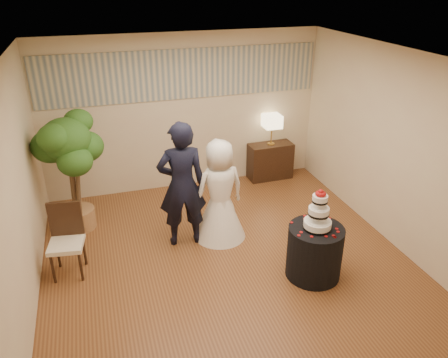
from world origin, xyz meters
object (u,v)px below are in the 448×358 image
object	(u,v)px
bride	(220,190)
ficus_tree	(71,173)
table_lamp	(272,130)
wedding_cake	(319,209)
groom	(182,185)
console	(270,161)
cake_table	(314,252)
side_chair	(66,242)

from	to	relation	value
bride	ficus_tree	size ratio (longest dim) A/B	0.82
table_lamp	ficus_tree	bearing A→B (deg)	-167.10
wedding_cake	bride	bearing A→B (deg)	125.39
groom	wedding_cake	distance (m)	1.96
groom	console	size ratio (longest dim) A/B	2.25
bride	console	bearing A→B (deg)	-140.12
cake_table	ficus_tree	xyz separation A→B (m)	(-2.98, 2.17, 0.59)
bride	ficus_tree	world-z (taller)	ficus_tree
cake_table	table_lamp	distance (m)	3.13
wedding_cake	table_lamp	world-z (taller)	wedding_cake
cake_table	table_lamp	xyz separation A→B (m)	(0.62, 3.00, 0.63)
cake_table	side_chair	size ratio (longest dim) A/B	0.73
cake_table	side_chair	world-z (taller)	side_chair
groom	wedding_cake	world-z (taller)	groom
wedding_cake	console	xyz separation A→B (m)	(0.62, 3.00, -0.65)
bride	wedding_cake	xyz separation A→B (m)	(0.91, -1.29, 0.22)
ficus_tree	console	bearing A→B (deg)	12.90
groom	bride	bearing A→B (deg)	-176.11
bride	ficus_tree	distance (m)	2.25
cake_table	table_lamp	world-z (taller)	table_lamp
ficus_tree	cake_table	bearing A→B (deg)	-36.09
table_lamp	cake_table	bearing A→B (deg)	-101.75
bride	table_lamp	distance (m)	2.31
groom	table_lamp	world-z (taller)	groom
bride	cake_table	world-z (taller)	bride
bride	side_chair	xyz separation A→B (m)	(-2.19, -0.30, -0.29)
bride	ficus_tree	xyz separation A→B (m)	(-2.07, 0.88, 0.17)
bride	side_chair	bearing A→B (deg)	-0.37
groom	ficus_tree	bearing A→B (deg)	-26.35
ficus_tree	bride	bearing A→B (deg)	-23.18
bride	cake_table	distance (m)	1.63
bride	side_chair	distance (m)	2.23
console	side_chair	distance (m)	4.24
groom	bride	distance (m)	0.59
cake_table	ficus_tree	world-z (taller)	ficus_tree
groom	cake_table	world-z (taller)	groom
console	side_chair	bearing A→B (deg)	-153.14
bride	console	xyz separation A→B (m)	(1.54, 1.71, -0.43)
wedding_cake	table_lamp	distance (m)	3.06
cake_table	table_lamp	size ratio (longest dim) A/B	1.25
table_lamp	wedding_cake	bearing A→B (deg)	-101.75
console	table_lamp	size ratio (longest dim) A/B	1.46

